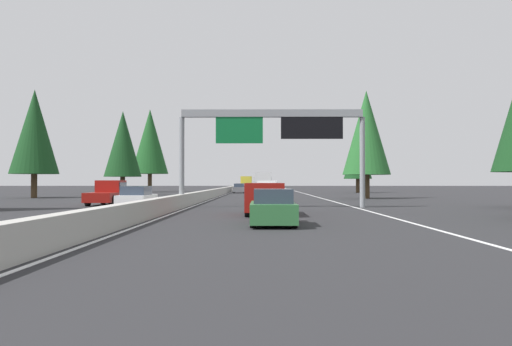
# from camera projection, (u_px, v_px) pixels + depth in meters

# --- Properties ---
(ground_plane) EXTENTS (320.00, 320.00, 0.00)m
(ground_plane) POSITION_uv_depth(u_px,v_px,m) (218.00, 197.00, 62.37)
(ground_plane) COLOR #262628
(median_barrier) EXTENTS (180.00, 0.56, 0.90)m
(median_barrier) POSITION_uv_depth(u_px,v_px,m) (226.00, 190.00, 82.38)
(median_barrier) COLOR #ADAAA3
(median_barrier) RESTS_ON ground
(shoulder_stripe_right) EXTENTS (160.00, 0.16, 0.01)m
(shoulder_stripe_right) POSITION_uv_depth(u_px,v_px,m) (308.00, 194.00, 72.27)
(shoulder_stripe_right) COLOR silver
(shoulder_stripe_right) RESTS_ON ground
(shoulder_stripe_median) EXTENTS (160.00, 0.16, 0.01)m
(shoulder_stripe_median) POSITION_uv_depth(u_px,v_px,m) (225.00, 194.00, 72.37)
(shoulder_stripe_median) COLOR silver
(shoulder_stripe_median) RESTS_ON ground
(sign_gantry_overhead) EXTENTS (0.50, 12.68, 6.67)m
(sign_gantry_overhead) POSITION_uv_depth(u_px,v_px,m) (274.00, 130.00, 36.09)
(sign_gantry_overhead) COLOR gray
(sign_gantry_overhead) RESTS_ON ground
(sedan_distant_a) EXTENTS (4.40, 1.80, 1.47)m
(sedan_distant_a) POSITION_uv_depth(u_px,v_px,m) (273.00, 208.00, 21.48)
(sedan_distant_a) COLOR #2D6B38
(sedan_distant_a) RESTS_ON ground
(minivan_mid_center) EXTENTS (5.00, 1.95, 1.69)m
(minivan_mid_center) POSITION_uv_depth(u_px,v_px,m) (264.00, 197.00, 28.06)
(minivan_mid_center) COLOR maroon
(minivan_mid_center) RESTS_ON ground
(bus_distant_b) EXTENTS (11.50, 2.55, 3.10)m
(bus_distant_b) POSITION_uv_depth(u_px,v_px,m) (263.00, 182.00, 82.02)
(bus_distant_b) COLOR white
(bus_distant_b) RESTS_ON ground
(sedan_mid_left) EXTENTS (4.40, 1.80, 1.47)m
(sedan_mid_left) POSITION_uv_depth(u_px,v_px,m) (241.00, 188.00, 89.42)
(sedan_mid_left) COLOR black
(sedan_mid_left) RESTS_ON ground
(pickup_far_center) EXTENTS (5.60, 2.00, 1.86)m
(pickup_far_center) POSITION_uv_depth(u_px,v_px,m) (266.00, 191.00, 48.52)
(pickup_far_center) COLOR white
(pickup_far_center) RESTS_ON ground
(sedan_far_right) EXTENTS (4.40, 1.80, 1.47)m
(sedan_far_right) POSITION_uv_depth(u_px,v_px,m) (239.00, 189.00, 82.20)
(sedan_far_right) COLOR slate
(sedan_far_right) RESTS_ON ground
(box_truck_near_right) EXTENTS (8.50, 2.40, 2.95)m
(box_truck_near_right) POSITION_uv_depth(u_px,v_px,m) (246.00, 182.00, 120.51)
(box_truck_near_right) COLOR gold
(box_truck_near_right) RESTS_ON ground
(oncoming_near) EXTENTS (4.40, 1.80, 1.47)m
(oncoming_near) POSITION_uv_depth(u_px,v_px,m) (137.00, 198.00, 34.11)
(oncoming_near) COLOR white
(oncoming_near) RESTS_ON ground
(oncoming_far) EXTENTS (5.60, 2.00, 1.86)m
(oncoming_far) POSITION_uv_depth(u_px,v_px,m) (109.00, 193.00, 40.39)
(oncoming_far) COLOR maroon
(oncoming_far) RESTS_ON ground
(conifer_right_mid) EXTENTS (4.98, 4.98, 11.32)m
(conifer_right_mid) POSITION_uv_depth(u_px,v_px,m) (366.00, 133.00, 55.38)
(conifer_right_mid) COLOR #4C3823
(conifer_right_mid) RESTS_ON ground
(conifer_right_far) EXTENTS (4.43, 4.43, 10.06)m
(conifer_right_far) POSITION_uv_depth(u_px,v_px,m) (358.00, 154.00, 83.97)
(conifer_right_far) COLOR #4C3823
(conifer_right_far) RESTS_ON ground
(conifer_left_near) EXTENTS (5.21, 5.21, 11.84)m
(conifer_left_near) POSITION_uv_depth(u_px,v_px,m) (34.00, 132.00, 57.75)
(conifer_left_near) COLOR #4C3823
(conifer_left_near) RESTS_ON ground
(conifer_left_mid) EXTENTS (4.81, 4.81, 10.92)m
(conifer_left_mid) POSITION_uv_depth(u_px,v_px,m) (123.00, 144.00, 68.55)
(conifer_left_mid) COLOR #4C3823
(conifer_left_mid) RESTS_ON ground
(conifer_left_far) EXTENTS (6.21, 6.21, 14.11)m
(conifer_left_far) POSITION_uv_depth(u_px,v_px,m) (150.00, 142.00, 90.13)
(conifer_left_far) COLOR #4C3823
(conifer_left_far) RESTS_ON ground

